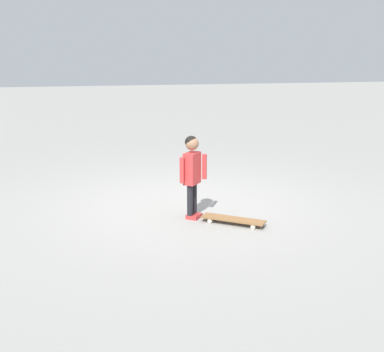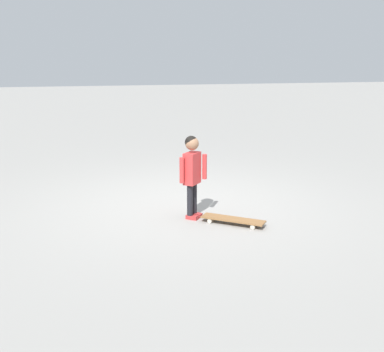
{
  "view_description": "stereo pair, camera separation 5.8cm",
  "coord_description": "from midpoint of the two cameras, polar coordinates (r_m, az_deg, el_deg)",
  "views": [
    {
      "loc": [
        -6.69,
        1.42,
        2.09
      ],
      "look_at": [
        -0.59,
        0.03,
        0.55
      ],
      "focal_mm": 47.96,
      "sensor_mm": 36.0,
      "label": 1
    },
    {
      "loc": [
        -6.7,
        1.36,
        2.09
      ],
      "look_at": [
        -0.59,
        0.03,
        0.55
      ],
      "focal_mm": 47.96,
      "sensor_mm": 36.0,
      "label": 2
    }
  ],
  "objects": [
    {
      "name": "ground_plane",
      "position": [
        7.15,
        -1.09,
        -3.16
      ],
      "size": [
        50.0,
        50.0,
        0.0
      ],
      "primitive_type": "plane",
      "color": "gray"
    },
    {
      "name": "skateboard",
      "position": [
        6.35,
        4.34,
        -4.85
      ],
      "size": [
        0.63,
        0.75,
        0.07
      ],
      "color": "olive",
      "rests_on": "ground"
    },
    {
      "name": "child_person",
      "position": [
        6.42,
        -0.25,
        0.92
      ],
      "size": [
        0.28,
        0.38,
        1.06
      ],
      "color": "black",
      "rests_on": "ground"
    }
  ]
}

